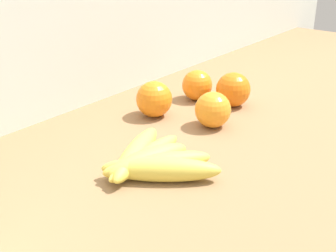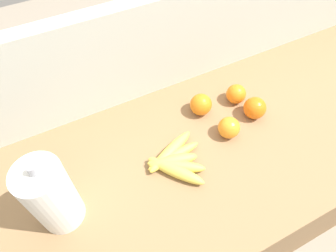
# 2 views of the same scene
# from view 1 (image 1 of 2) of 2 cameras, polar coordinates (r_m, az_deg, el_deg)

# --- Properties ---
(wall_back) EXTENTS (2.39, 0.06, 1.30)m
(wall_back) POSITION_cam_1_polar(r_m,az_deg,el_deg) (1.35, -3.06, -4.66)
(wall_back) COLOR silver
(wall_back) RESTS_ON ground
(banana_bunch) EXTENTS (0.21, 0.23, 0.04)m
(banana_bunch) POSITION_cam_1_polar(r_m,az_deg,el_deg) (0.75, -2.36, -4.64)
(banana_bunch) COLOR #DEC94C
(banana_bunch) RESTS_ON counter
(orange_right) EXTENTS (0.08, 0.08, 0.08)m
(orange_right) POSITION_cam_1_polar(r_m,az_deg,el_deg) (0.92, 5.93, 2.15)
(orange_right) COLOR orange
(orange_right) RESTS_ON counter
(orange_back_left) EXTENTS (0.08, 0.08, 0.08)m
(orange_back_left) POSITION_cam_1_polar(r_m,az_deg,el_deg) (0.97, -1.84, 3.56)
(orange_back_left) COLOR orange
(orange_back_left) RESTS_ON counter
(orange_front) EXTENTS (0.08, 0.08, 0.08)m
(orange_front) POSITION_cam_1_polar(r_m,az_deg,el_deg) (1.08, 3.86, 5.40)
(orange_front) COLOR orange
(orange_front) RESTS_ON counter
(orange_back_right) EXTENTS (0.08, 0.08, 0.08)m
(orange_back_right) POSITION_cam_1_polar(r_m,az_deg,el_deg) (1.04, 8.59, 4.78)
(orange_back_right) COLOR orange
(orange_back_right) RESTS_ON counter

